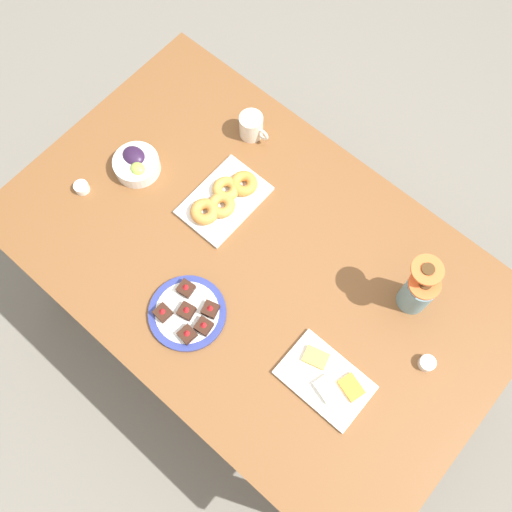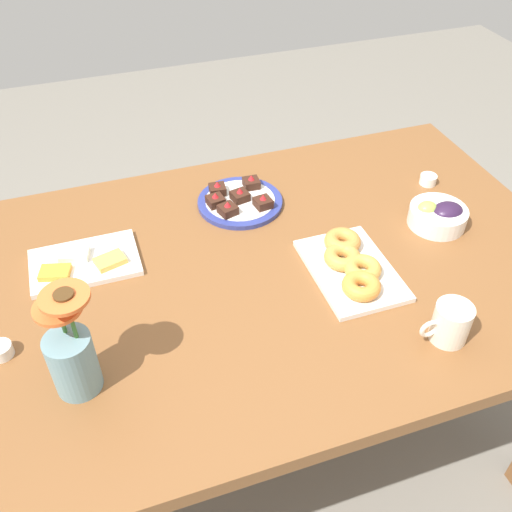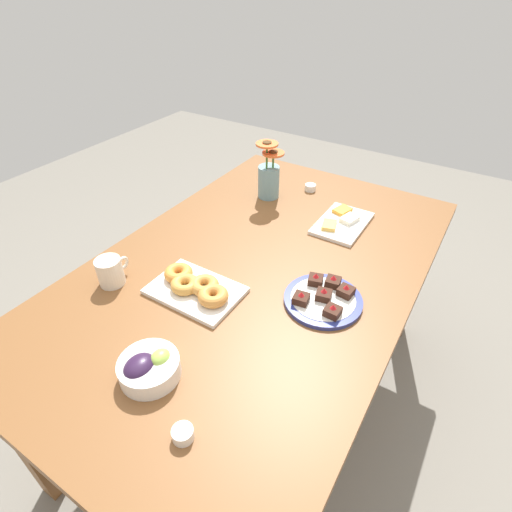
{
  "view_description": "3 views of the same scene",
  "coord_description": "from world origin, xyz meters",
  "px_view_note": "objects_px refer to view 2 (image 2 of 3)",
  "views": [
    {
      "loc": [
        0.41,
        -0.47,
        2.41
      ],
      "look_at": [
        0.0,
        0.0,
        0.78
      ],
      "focal_mm": 40.0,
      "sensor_mm": 36.0,
      "label": 1
    },
    {
      "loc": [
        0.33,
        0.97,
        1.68
      ],
      "look_at": [
        0.0,
        0.0,
        0.78
      ],
      "focal_mm": 40.0,
      "sensor_mm": 36.0,
      "label": 2
    },
    {
      "loc": [
        -0.9,
        -0.56,
        1.57
      ],
      "look_at": [
        0.0,
        0.0,
        0.78
      ],
      "focal_mm": 28.0,
      "sensor_mm": 36.0,
      "label": 3
    }
  ],
  "objects_px": {
    "dessert_plate": "(239,201)",
    "jam_cup_honey": "(428,179)",
    "flower_vase": "(72,356)",
    "coffee_mug": "(450,323)",
    "dining_table": "(256,293)",
    "jam_cup_berry": "(1,350)",
    "grape_bowl": "(438,215)",
    "croissant_platter": "(351,265)",
    "cheese_platter": "(84,262)"
  },
  "relations": [
    {
      "from": "grape_bowl",
      "to": "jam_cup_honey",
      "type": "height_order",
      "value": "grape_bowl"
    },
    {
      "from": "jam_cup_honey",
      "to": "croissant_platter",
      "type": "bearing_deg",
      "value": 35.52
    },
    {
      "from": "dining_table",
      "to": "coffee_mug",
      "type": "height_order",
      "value": "coffee_mug"
    },
    {
      "from": "jam_cup_honey",
      "to": "flower_vase",
      "type": "relative_size",
      "value": 0.19
    },
    {
      "from": "jam_cup_honey",
      "to": "jam_cup_berry",
      "type": "distance_m",
      "value": 1.21
    },
    {
      "from": "grape_bowl",
      "to": "cheese_platter",
      "type": "xyz_separation_m",
      "value": [
        0.91,
        -0.14,
        -0.02
      ]
    },
    {
      "from": "jam_cup_honey",
      "to": "grape_bowl",
      "type": "bearing_deg",
      "value": 65.29
    },
    {
      "from": "dessert_plate",
      "to": "flower_vase",
      "type": "bearing_deg",
      "value": 44.66
    },
    {
      "from": "coffee_mug",
      "to": "croissant_platter",
      "type": "height_order",
      "value": "coffee_mug"
    },
    {
      "from": "coffee_mug",
      "to": "jam_cup_berry",
      "type": "xyz_separation_m",
      "value": [
        0.9,
        -0.26,
        -0.03
      ]
    },
    {
      "from": "coffee_mug",
      "to": "flower_vase",
      "type": "bearing_deg",
      "value": -9.71
    },
    {
      "from": "dining_table",
      "to": "flower_vase",
      "type": "relative_size",
      "value": 6.39
    },
    {
      "from": "jam_cup_honey",
      "to": "coffee_mug",
      "type": "bearing_deg",
      "value": 62.12
    },
    {
      "from": "cheese_platter",
      "to": "jam_cup_berry",
      "type": "height_order",
      "value": "cheese_platter"
    },
    {
      "from": "cheese_platter",
      "to": "jam_cup_honey",
      "type": "bearing_deg",
      "value": -177.74
    },
    {
      "from": "jam_cup_honey",
      "to": "jam_cup_berry",
      "type": "height_order",
      "value": "same"
    },
    {
      "from": "coffee_mug",
      "to": "jam_cup_honey",
      "type": "height_order",
      "value": "coffee_mug"
    },
    {
      "from": "jam_cup_berry",
      "to": "dessert_plate",
      "type": "xyz_separation_m",
      "value": [
        -0.63,
        -0.35,
        -0.0
      ]
    },
    {
      "from": "jam_cup_honey",
      "to": "jam_cup_berry",
      "type": "bearing_deg",
      "value": 12.75
    },
    {
      "from": "dessert_plate",
      "to": "jam_cup_honey",
      "type": "bearing_deg",
      "value": 171.8
    },
    {
      "from": "coffee_mug",
      "to": "cheese_platter",
      "type": "xyz_separation_m",
      "value": [
        0.71,
        -0.49,
        -0.04
      ]
    },
    {
      "from": "jam_cup_honey",
      "to": "flower_vase",
      "type": "height_order",
      "value": "flower_vase"
    },
    {
      "from": "jam_cup_honey",
      "to": "flower_vase",
      "type": "distance_m",
      "value": 1.11
    },
    {
      "from": "flower_vase",
      "to": "grape_bowl",
      "type": "bearing_deg",
      "value": -166.92
    },
    {
      "from": "grape_bowl",
      "to": "dining_table",
      "type": "bearing_deg",
      "value": 1.17
    },
    {
      "from": "dining_table",
      "to": "cheese_platter",
      "type": "relative_size",
      "value": 6.15
    },
    {
      "from": "grape_bowl",
      "to": "flower_vase",
      "type": "distance_m",
      "value": 0.98
    },
    {
      "from": "jam_cup_berry",
      "to": "jam_cup_honey",
      "type": "bearing_deg",
      "value": -167.25
    },
    {
      "from": "dining_table",
      "to": "jam_cup_honey",
      "type": "distance_m",
      "value": 0.63
    },
    {
      "from": "grape_bowl",
      "to": "jam_cup_berry",
      "type": "xyz_separation_m",
      "value": [
        1.1,
        0.09,
        -0.01
      ]
    },
    {
      "from": "dining_table",
      "to": "cheese_platter",
      "type": "distance_m",
      "value": 0.43
    },
    {
      "from": "grape_bowl",
      "to": "jam_cup_honey",
      "type": "distance_m",
      "value": 0.19
    },
    {
      "from": "jam_cup_berry",
      "to": "dessert_plate",
      "type": "distance_m",
      "value": 0.72
    },
    {
      "from": "flower_vase",
      "to": "coffee_mug",
      "type": "bearing_deg",
      "value": 170.29
    },
    {
      "from": "croissant_platter",
      "to": "coffee_mug",
      "type": "bearing_deg",
      "value": 112.06
    },
    {
      "from": "cheese_platter",
      "to": "grape_bowl",
      "type": "bearing_deg",
      "value": 171.5
    },
    {
      "from": "dining_table",
      "to": "jam_cup_berry",
      "type": "distance_m",
      "value": 0.6
    },
    {
      "from": "coffee_mug",
      "to": "croissant_platter",
      "type": "relative_size",
      "value": 0.41
    },
    {
      "from": "jam_cup_berry",
      "to": "flower_vase",
      "type": "relative_size",
      "value": 0.19
    },
    {
      "from": "grape_bowl",
      "to": "jam_cup_honey",
      "type": "xyz_separation_m",
      "value": [
        -0.08,
        -0.17,
        -0.01
      ]
    },
    {
      "from": "dining_table",
      "to": "dessert_plate",
      "type": "height_order",
      "value": "dessert_plate"
    },
    {
      "from": "dining_table",
      "to": "dessert_plate",
      "type": "bearing_deg",
      "value": -98.89
    },
    {
      "from": "cheese_platter",
      "to": "croissant_platter",
      "type": "relative_size",
      "value": 0.93
    },
    {
      "from": "jam_cup_honey",
      "to": "flower_vase",
      "type": "bearing_deg",
      "value": 20.97
    },
    {
      "from": "cheese_platter",
      "to": "croissant_platter",
      "type": "distance_m",
      "value": 0.65
    },
    {
      "from": "croissant_platter",
      "to": "jam_cup_honey",
      "type": "xyz_separation_m",
      "value": [
        -0.38,
        -0.27,
        -0.01
      ]
    },
    {
      "from": "croissant_platter",
      "to": "jam_cup_berry",
      "type": "bearing_deg",
      "value": -0.33
    },
    {
      "from": "grape_bowl",
      "to": "jam_cup_honey",
      "type": "bearing_deg",
      "value": -114.71
    },
    {
      "from": "croissant_platter",
      "to": "jam_cup_berry",
      "type": "height_order",
      "value": "croissant_platter"
    },
    {
      "from": "cheese_platter",
      "to": "jam_cup_berry",
      "type": "relative_size",
      "value": 5.42
    }
  ]
}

